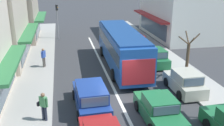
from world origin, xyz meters
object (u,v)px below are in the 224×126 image
at_px(sedan_adjacent_lane_lead, 159,110).
at_px(traffic_light_downstreet, 57,16).
at_px(wagon_behind_bus_mid, 91,97).
at_px(parked_sedan_kerb_rear, 136,42).
at_px(street_tree_right, 188,56).
at_px(pedestrian_browsing_midblock, 44,56).
at_px(pedestrian_with_handbag_near, 43,105).
at_px(parked_hatchback_kerb_second, 185,82).
at_px(parked_hatchback_kerb_third, 154,57).
at_px(city_bus, 122,46).

height_order(sedan_adjacent_lane_lead, traffic_light_downstreet, traffic_light_downstreet).
bearing_deg(wagon_behind_bus_mid, parked_sedan_kerb_rear, 62.85).
bearing_deg(parked_sedan_kerb_rear, sedan_adjacent_lane_lead, -101.13).
xyz_separation_m(sedan_adjacent_lane_lead, street_tree_right, (4.47, 5.77, 1.02)).
relative_size(sedan_adjacent_lane_lead, pedestrian_browsing_midblock, 2.58).
xyz_separation_m(street_tree_right, pedestrian_with_handbag_near, (-10.65, -4.74, -0.62)).
height_order(parked_hatchback_kerb_second, pedestrian_with_handbag_near, pedestrian_with_handbag_near).
bearing_deg(parked_hatchback_kerb_second, pedestrian_with_handbag_near, -167.05).
distance_m(parked_hatchback_kerb_second, pedestrian_browsing_midblock, 11.74).
bearing_deg(parked_hatchback_kerb_third, city_bus, 177.66).
bearing_deg(city_bus, pedestrian_browsing_midblock, 172.00).
bearing_deg(wagon_behind_bus_mid, pedestrian_browsing_midblock, 111.61).
relative_size(wagon_behind_bus_mid, street_tree_right, 1.29).
height_order(parked_hatchback_kerb_second, parked_sedan_kerb_rear, parked_hatchback_kerb_second).
distance_m(city_bus, parked_hatchback_kerb_third, 3.15).
xyz_separation_m(pedestrian_with_handbag_near, pedestrian_browsing_midblock, (-0.41, 8.80, -0.00)).
height_order(city_bus, traffic_light_downstreet, traffic_light_downstreet).
height_order(sedan_adjacent_lane_lead, parked_hatchback_kerb_second, parked_hatchback_kerb_second).
distance_m(sedan_adjacent_lane_lead, parked_sedan_kerb_rear, 14.71).
height_order(parked_hatchback_kerb_second, traffic_light_downstreet, traffic_light_downstreet).
height_order(wagon_behind_bus_mid, parked_hatchback_kerb_second, wagon_behind_bus_mid).
relative_size(parked_hatchback_kerb_third, parked_sedan_kerb_rear, 0.89).
height_order(sedan_adjacent_lane_lead, pedestrian_with_handbag_near, pedestrian_with_handbag_near).
bearing_deg(pedestrian_browsing_midblock, city_bus, -8.00).
bearing_deg(parked_sedan_kerb_rear, parked_hatchback_kerb_third, -89.29).
bearing_deg(parked_sedan_kerb_rear, pedestrian_with_handbag_near, -123.95).
bearing_deg(city_bus, wagon_behind_bus_mid, -116.96).
relative_size(parked_hatchback_kerb_third, traffic_light_downstreet, 0.89).
height_order(traffic_light_downstreet, street_tree_right, traffic_light_downstreet).
distance_m(sedan_adjacent_lane_lead, pedestrian_with_handbag_near, 6.28).
bearing_deg(pedestrian_with_handbag_near, traffic_light_downstreet, 87.52).
bearing_deg(city_bus, street_tree_right, -35.01).
relative_size(pedestrian_with_handbag_near, pedestrian_browsing_midblock, 1.00).
bearing_deg(traffic_light_downstreet, street_tree_right, -55.71).
bearing_deg(parked_hatchback_kerb_third, pedestrian_browsing_midblock, 173.73).
height_order(parked_hatchback_kerb_third, pedestrian_browsing_midblock, pedestrian_browsing_midblock).
bearing_deg(street_tree_right, parked_sedan_kerb_rear, 100.67).
relative_size(city_bus, wagon_behind_bus_mid, 2.40).
bearing_deg(traffic_light_downstreet, city_bus, -64.65).
relative_size(parked_hatchback_kerb_second, parked_sedan_kerb_rear, 0.88).
bearing_deg(sedan_adjacent_lane_lead, city_bus, 90.11).
bearing_deg(parked_hatchback_kerb_third, sedan_adjacent_lane_lead, -108.30).
bearing_deg(parked_hatchback_kerb_second, sedan_adjacent_lane_lead, -134.08).
bearing_deg(street_tree_right, parked_hatchback_kerb_third, 117.31).
bearing_deg(parked_hatchback_kerb_second, traffic_light_downstreet, 116.30).
height_order(sedan_adjacent_lane_lead, wagon_behind_bus_mid, wagon_behind_bus_mid).
bearing_deg(wagon_behind_bus_mid, traffic_light_downstreet, 95.81).
bearing_deg(parked_hatchback_kerb_third, wagon_behind_bus_mid, -133.58).
xyz_separation_m(wagon_behind_bus_mid, pedestrian_browsing_midblock, (-3.08, 7.79, 0.32)).
xyz_separation_m(parked_hatchback_kerb_second, parked_sedan_kerb_rear, (-0.22, 11.27, -0.05)).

